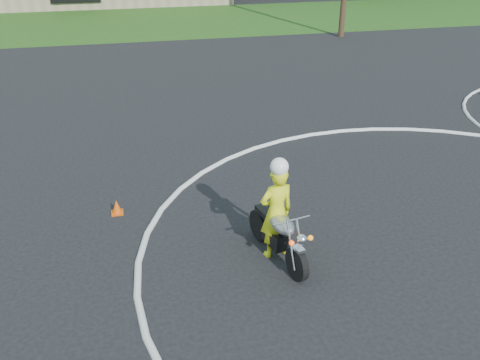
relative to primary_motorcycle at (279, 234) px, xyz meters
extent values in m
cube|color=#1E4714|center=(3.50, 23.47, -0.49)|extent=(120.00, 10.00, 0.02)
torus|color=silver|center=(3.50, -0.53, -0.49)|extent=(12.12, 12.12, 0.12)
cylinder|color=black|center=(0.14, -0.63, -0.21)|extent=(0.24, 0.60, 0.59)
cylinder|color=black|center=(-0.16, 0.70, -0.21)|extent=(0.24, 0.60, 0.59)
cube|color=black|center=(-0.02, 0.08, -0.11)|extent=(0.38, 0.58, 0.29)
ellipsoid|color=#A1A2A6|center=(0.02, -0.11, 0.26)|extent=(0.48, 0.69, 0.27)
cube|color=black|center=(-0.08, 0.37, 0.22)|extent=(0.37, 0.63, 0.10)
cylinder|color=white|center=(0.03, -0.57, 0.14)|extent=(0.12, 0.35, 0.79)
cylinder|color=silver|center=(0.20, -0.54, 0.14)|extent=(0.12, 0.35, 0.79)
cube|color=white|center=(0.14, -0.65, 0.11)|extent=(0.18, 0.24, 0.05)
cylinder|color=silver|center=(0.08, -0.39, 0.50)|extent=(0.68, 0.18, 0.04)
sphere|color=silver|center=(0.16, -0.73, 0.33)|extent=(0.18, 0.18, 0.18)
sphere|color=#FF4C0C|center=(-0.02, -0.75, 0.30)|extent=(0.09, 0.09, 0.09)
sphere|color=orange|center=(0.32, -0.67, 0.30)|extent=(0.09, 0.09, 0.09)
cylinder|color=silver|center=(0.05, 0.50, -0.21)|extent=(0.24, 0.78, 0.08)
imported|color=#D3E017|center=(-0.01, 0.14, 0.37)|extent=(0.71, 0.54, 1.73)
sphere|color=white|center=(0.00, 0.09, 1.25)|extent=(0.31, 0.31, 0.31)
cone|color=#DD4D0B|center=(-2.73, 2.26, -0.35)|extent=(0.22, 0.22, 0.30)
cube|color=#DD4D0B|center=(-2.73, 2.26, -0.48)|extent=(0.24, 0.24, 0.03)
camera|label=1|loc=(-2.43, -7.50, 4.99)|focal=40.00mm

